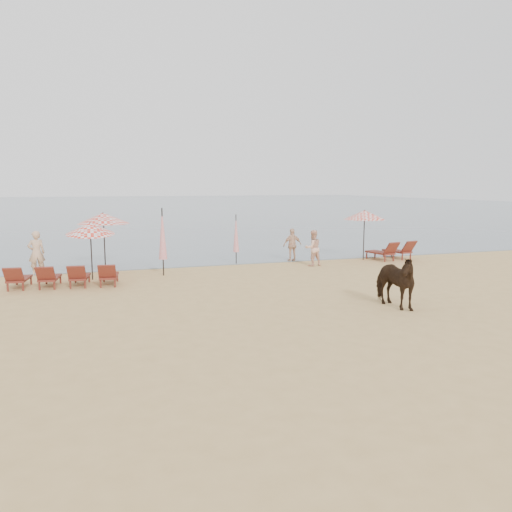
{
  "coord_description": "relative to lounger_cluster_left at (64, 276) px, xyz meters",
  "views": [
    {
      "loc": [
        -5.3,
        -10.78,
        3.47
      ],
      "look_at": [
        0.0,
        5.0,
        1.1
      ],
      "focal_mm": 35.0,
      "sensor_mm": 36.0,
      "label": 1
    }
  ],
  "objects": [
    {
      "name": "sea",
      "position": [
        6.2,
        72.81,
        -0.39
      ],
      "size": [
        160.0,
        140.0,
        0.06
      ],
      "primitive_type": "cube",
      "color": "#51606B",
      "rests_on": "ground"
    },
    {
      "name": "lounger_cluster_right",
      "position": [
        14.32,
        1.95,
        0.04
      ],
      "size": [
        2.0,
        1.94,
        0.62
      ],
      "rotation": [
        0.0,
        0.0,
        0.19
      ],
      "color": "maroon",
      "rests_on": "ground"
    },
    {
      "name": "umbrella_closed_left",
      "position": [
        3.55,
        1.21,
        1.22
      ],
      "size": [
        0.32,
        0.32,
        2.61
      ],
      "rotation": [
        0.0,
        0.0,
        -0.13
      ],
      "color": "black",
      "rests_on": "ground"
    },
    {
      "name": "cow",
      "position": [
        9.03,
        -6.0,
        0.38
      ],
      "size": [
        1.03,
        1.9,
        1.54
      ],
      "primitive_type": "imported",
      "rotation": [
        0.0,
        0.0,
        0.12
      ],
      "color": "black",
      "rests_on": "ground"
    },
    {
      "name": "beachgoer_right_b",
      "position": [
        9.67,
        2.92,
        0.37
      ],
      "size": [
        0.91,
        0.41,
        1.52
      ],
      "primitive_type": "imported",
      "rotation": [
        0.0,
        0.0,
        3.19
      ],
      "color": "#DAA988",
      "rests_on": "ground"
    },
    {
      "name": "umbrella_open_left_a",
      "position": [
        1.46,
        3.26,
        1.74
      ],
      "size": [
        2.08,
        2.08,
        2.37
      ],
      "rotation": [
        0.0,
        0.0,
        -0.19
      ],
      "color": "black",
      "rests_on": "ground"
    },
    {
      "name": "umbrella_open_left_b",
      "position": [
        0.93,
        1.13,
        1.52
      ],
      "size": [
        1.72,
        1.76,
        2.2
      ],
      "rotation": [
        0.0,
        0.0,
        -0.27
      ],
      "color": "black",
      "rests_on": "ground"
    },
    {
      "name": "umbrella_closed_right",
      "position": [
        7.03,
        3.06,
        0.96
      ],
      "size": [
        0.27,
        0.27,
        2.19
      ],
      "rotation": [
        0.0,
        0.0,
        0.01
      ],
      "color": "black",
      "rests_on": "ground"
    },
    {
      "name": "ground",
      "position": [
        6.2,
        -7.19,
        -0.39
      ],
      "size": [
        120.0,
        120.0,
        0.0
      ],
      "primitive_type": "plane",
      "color": "tan",
      "rests_on": "ground"
    },
    {
      "name": "beachgoer_right_a",
      "position": [
        10.03,
        1.5,
        0.39
      ],
      "size": [
        0.79,
        0.63,
        1.56
      ],
      "primitive_type": "imported",
      "rotation": [
        0.0,
        0.0,
        3.2
      ],
      "color": "#E3AA8E",
      "rests_on": "ground"
    },
    {
      "name": "lounger_cluster_left",
      "position": [
        0.0,
        0.0,
        0.0
      ],
      "size": [
        3.68,
        1.92,
        0.56
      ],
      "rotation": [
        0.0,
        0.0,
        -0.12
      ],
      "color": "maroon",
      "rests_on": "ground"
    },
    {
      "name": "umbrella_open_right",
      "position": [
        13.04,
        2.37,
        1.71
      ],
      "size": [
        1.91,
        1.91,
        2.33
      ],
      "rotation": [
        0.0,
        0.0,
        -0.03
      ],
      "color": "black",
      "rests_on": "ground"
    },
    {
      "name": "beachgoer_left",
      "position": [
        -1.09,
        2.92,
        0.48
      ],
      "size": [
        0.7,
        0.54,
        1.73
      ],
      "primitive_type": "imported",
      "rotation": [
        0.0,
        0.0,
        3.36
      ],
      "color": "tan",
      "rests_on": "ground"
    }
  ]
}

